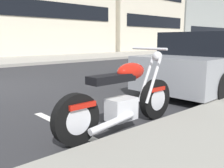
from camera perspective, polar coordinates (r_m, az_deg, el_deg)
name	(u,v)px	position (r m, az deg, el deg)	size (l,w,h in m)	color
sidewalk_far_curb	(125,54)	(19.53, 3.01, 6.70)	(120.00, 5.00, 0.14)	gray
parking_stall_stripe	(75,131)	(3.49, -8.48, -10.42)	(0.12, 2.20, 0.01)	silver
parked_motorcycle	(123,99)	(3.40, 2.48, -3.48)	(2.10, 0.62, 1.11)	black
parked_car_behind_motorcycle	(215,62)	(6.82, 22.29, 4.56)	(4.71, 1.92, 1.38)	gray
townhouse_far_uphill	(187,13)	(39.10, 16.70, 15.22)	(14.78, 8.93, 9.99)	#939993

